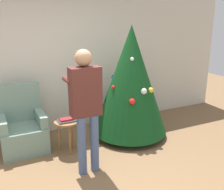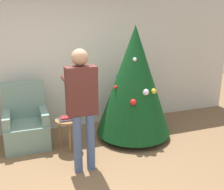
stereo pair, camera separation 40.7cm
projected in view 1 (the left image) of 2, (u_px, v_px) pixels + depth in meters
name	position (u px, v px, depth m)	size (l,w,h in m)	color
wall_back	(47.00, 62.00, 4.78)	(8.00, 0.06, 2.70)	beige
christmas_tree	(131.00, 80.00, 4.63)	(1.34, 1.34, 2.01)	brown
armchair	(22.00, 129.00, 4.34)	(0.72, 0.71, 1.07)	gray
person_standing	(86.00, 101.00, 3.52)	(0.43, 0.57, 1.73)	#475B84
side_stool	(67.00, 126.00, 4.22)	(0.40, 0.40, 0.53)	olive
laptop	(66.00, 120.00, 4.19)	(0.29, 0.23, 0.02)	#38383D
book	(66.00, 119.00, 4.18)	(0.21, 0.13, 0.02)	#B21E23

